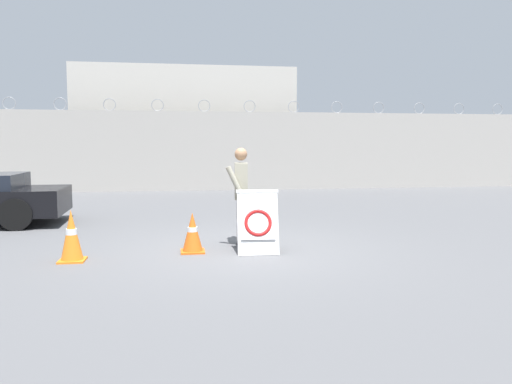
% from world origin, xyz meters
% --- Properties ---
extents(ground_plane, '(90.00, 90.00, 0.00)m').
position_xyz_m(ground_plane, '(0.00, 0.00, 0.00)').
color(ground_plane, '#5B5B5E').
extents(perimeter_wall, '(36.00, 0.30, 3.49)m').
position_xyz_m(perimeter_wall, '(-0.00, 11.15, 1.52)').
color(perimeter_wall, '#ADA8A0').
rests_on(perimeter_wall, ground_plane).
extents(building_block, '(9.26, 5.51, 5.02)m').
position_xyz_m(building_block, '(-0.66, 15.28, 2.51)').
color(building_block, beige).
rests_on(building_block, ground_plane).
extents(barricade_sign, '(0.74, 0.91, 1.02)m').
position_xyz_m(barricade_sign, '(0.27, -0.21, 0.51)').
color(barricade_sign, white).
rests_on(barricade_sign, ground_plane).
extents(security_guard, '(0.43, 0.62, 1.71)m').
position_xyz_m(security_guard, '(0.06, 0.34, 0.95)').
color(security_guard, black).
rests_on(security_guard, ground_plane).
extents(traffic_cone_near, '(0.39, 0.39, 0.66)m').
position_xyz_m(traffic_cone_near, '(-0.80, -0.14, 0.32)').
color(traffic_cone_near, orange).
rests_on(traffic_cone_near, ground_plane).
extents(traffic_cone_mid, '(0.38, 0.38, 0.79)m').
position_xyz_m(traffic_cone_mid, '(-2.62, -0.50, 0.39)').
color(traffic_cone_mid, orange).
rests_on(traffic_cone_mid, ground_plane).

